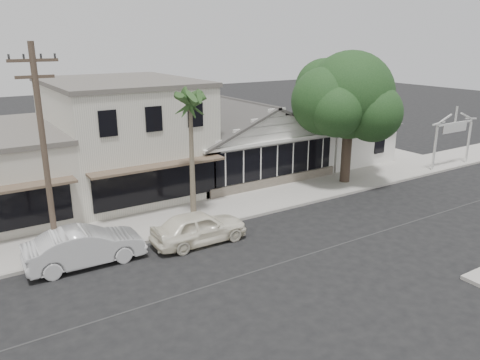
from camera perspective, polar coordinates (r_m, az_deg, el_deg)
ground at (r=20.73m, az=7.49°, el=-9.26°), size 140.00×140.00×0.00m
sidewalk_north at (r=23.06m, az=-19.70°, el=-7.16°), size 90.00×3.50×0.15m
corner_shop at (r=32.28m, az=0.20°, el=5.36°), size 10.40×8.60×5.10m
side_cottage at (r=36.83m, az=11.84°, el=4.68°), size 6.00×6.00×3.00m
arch_sign at (r=36.71m, az=24.72°, el=6.09°), size 4.12×0.12×3.95m
row_building_near at (r=29.63m, az=-14.05°, el=5.05°), size 8.00×10.00×6.50m
utility_pole at (r=19.98m, az=-22.75°, el=3.15°), size 1.80×0.24×9.00m
car_0 at (r=21.67m, az=-5.01°, el=-5.76°), size 4.50×1.86×1.52m
car_1 at (r=20.65m, az=-18.38°, el=-7.70°), size 4.87×1.81×1.59m
shade_tree at (r=30.23m, az=12.83°, el=9.78°), size 7.59×6.86×8.42m
palm_east at (r=22.93m, az=-6.10°, el=9.25°), size 2.79×2.79×7.07m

